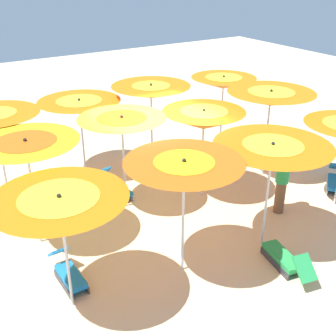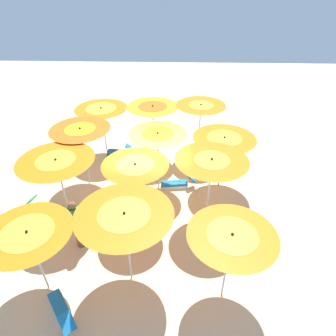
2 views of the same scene
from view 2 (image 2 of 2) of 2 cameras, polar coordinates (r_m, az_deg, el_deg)
ground at (r=10.65m, az=-3.44°, el=-6.23°), size 36.85×36.85×0.04m
beach_umbrella_0 at (r=7.45m, az=-25.70°, el=-12.20°), size 2.04×2.04×2.16m
beach_umbrella_1 at (r=6.82m, az=-8.48°, el=-9.98°), size 2.28×2.28×2.44m
beach_umbrella_2 at (r=6.71m, az=12.34°, el=-13.71°), size 2.01×2.01×2.26m
beach_umbrella_3 at (r=9.27m, az=-21.01°, el=0.57°), size 2.29×2.29×2.34m
beach_umbrella_4 at (r=8.57m, az=-6.39°, el=-0.50°), size 1.97×1.97×2.32m
beach_umbrella_5 at (r=8.58m, az=8.51°, el=0.66°), size 2.17×2.17×2.43m
beach_umbrella_6 at (r=10.71m, az=-16.78°, el=6.59°), size 2.12×2.12×2.39m
beach_umbrella_7 at (r=10.06m, az=-2.01°, el=5.96°), size 2.00×2.00×2.34m
beach_umbrella_8 at (r=10.36m, az=10.95°, el=5.06°), size 2.20×2.20×2.15m
beach_umbrella_9 at (r=12.58m, az=-12.92°, el=10.55°), size 2.17×2.17×2.23m
beach_umbrella_10 at (r=12.05m, az=-3.02°, el=11.33°), size 2.09×2.09×2.39m
beach_umbrella_11 at (r=12.19m, az=6.46°, el=11.54°), size 2.04×2.04×2.41m
lounger_0 at (r=8.18m, az=-20.35°, el=-24.55°), size 1.03×1.18×0.54m
lounger_1 at (r=13.11m, az=-9.56°, el=3.24°), size 1.20×0.38×0.54m
lounger_2 at (r=10.83m, az=-22.75°, el=-7.14°), size 1.40×0.62×0.59m
lounger_3 at (r=11.05m, az=1.70°, el=-2.98°), size 1.34×0.47×0.58m
beachgoer_0 at (r=8.87m, az=-17.55°, el=-10.41°), size 0.30×0.30×1.72m
beach_ball at (r=14.05m, az=0.69°, el=5.76°), size 0.28×0.28×0.28m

